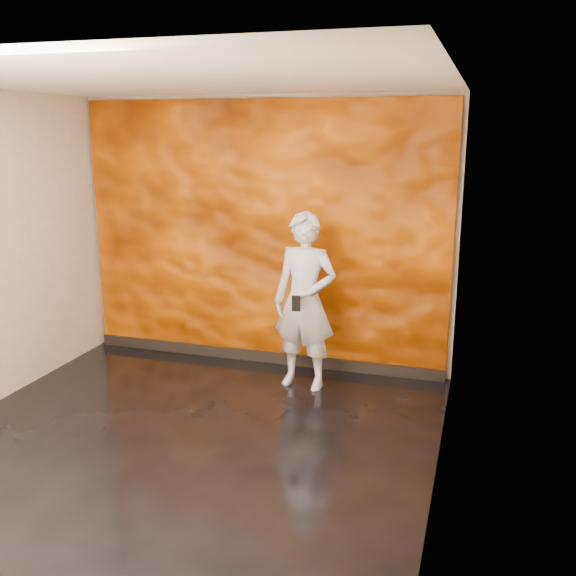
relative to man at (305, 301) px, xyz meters
name	(u,v)px	position (x,y,z in m)	size (l,w,h in m)	color
room	(175,273)	(-0.62, -1.43, 0.54)	(4.02, 4.02, 2.81)	black
feature_wall	(262,236)	(-0.62, 0.53, 0.52)	(3.90, 0.06, 2.75)	#F46800
baseboard	(262,356)	(-0.62, 0.49, -0.80)	(3.90, 0.04, 0.12)	black
man	(305,301)	(0.00, 0.00, 0.00)	(0.63, 0.41, 1.72)	#A8ACB7
phone	(296,303)	(-0.01, -0.26, 0.05)	(0.08, 0.02, 0.15)	black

